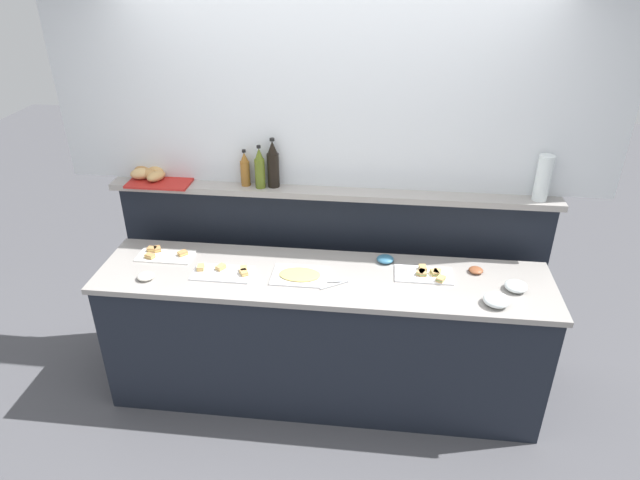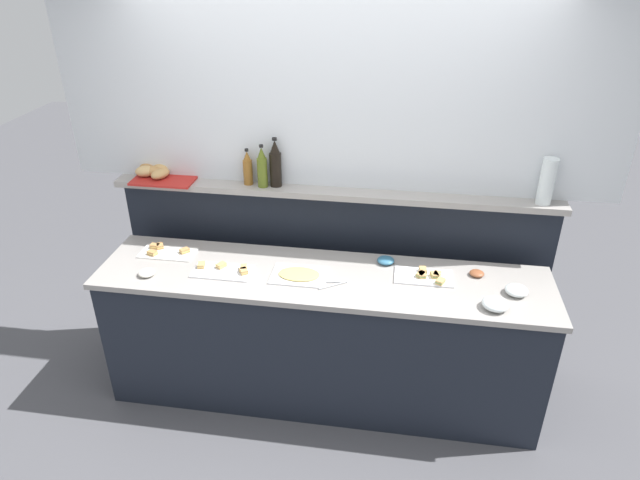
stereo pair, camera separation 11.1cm
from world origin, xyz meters
The scene contains 19 objects.
ground_plane centered at (0.00, 0.60, 0.00)m, with size 12.00×12.00×0.00m, color #4C4C51.
buffet_counter centered at (0.00, 0.00, 0.46)m, with size 2.71×0.62×0.92m.
back_ledge_unit centered at (0.00, 0.49, 0.68)m, with size 2.83×0.22×1.30m.
upper_wall_panel centered at (0.00, 0.51, 1.95)m, with size 3.43×0.08×1.30m, color silver.
sandwich_platter_rear centered at (-0.59, -0.05, 0.93)m, with size 0.35×0.19×0.04m.
sandwich_platter_front centered at (0.61, 0.07, 0.93)m, with size 0.34×0.19×0.04m.
sandwich_platter_side centered at (-1.02, 0.11, 0.93)m, with size 0.35×0.17×0.04m.
cold_cuts_platter centered at (-0.13, -0.03, 0.93)m, with size 0.33×0.23×0.02m.
glass_bowl_large centered at (1.11, -0.03, 0.94)m, with size 0.13×0.13×0.05m.
glass_bowl_medium centered at (0.97, -0.18, 0.95)m, with size 0.14×0.14×0.06m.
condiment_bowl_red centered at (0.37, 0.20, 0.94)m, with size 0.11×0.11×0.04m, color teal.
condiment_bowl_teal centered at (0.91, 0.14, 0.94)m, with size 0.09×0.09×0.03m, color brown.
condiment_bowl_cream centered at (-1.03, -0.16, 0.94)m, with size 0.10×0.10×0.03m, color silver.
serving_tongs centered at (0.08, -0.08, 0.93)m, with size 0.19×0.11×0.01m.
vinegar_bottle_amber centered at (-0.54, 0.43, 1.40)m, with size 0.06×0.06×0.24m.
olive_oil_bottle centered at (-0.44, 0.40, 1.42)m, with size 0.06×0.06×0.28m.
wine_bottle_dark centered at (-0.36, 0.43, 1.44)m, with size 0.08×0.08×0.32m.
bread_basket centered at (-1.16, 0.44, 1.33)m, with size 0.43×0.29×0.08m.
water_carafe centered at (1.26, 0.41, 1.44)m, with size 0.09×0.09×0.28m, color silver.
Camera 2 is at (0.42, -2.80, 2.71)m, focal length 31.63 mm.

